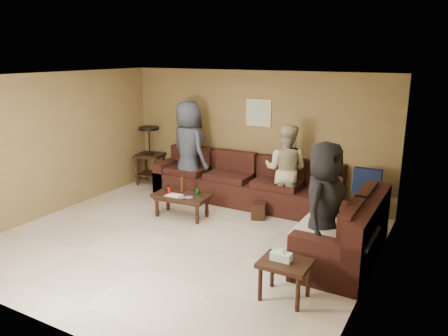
{
  "coord_description": "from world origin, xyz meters",
  "views": [
    {
      "loc": [
        3.61,
        -5.15,
        2.84
      ],
      "look_at": [
        0.25,
        0.85,
        1.0
      ],
      "focal_mm": 35.0,
      "sensor_mm": 36.0,
      "label": 1
    }
  ],
  "objects_px": {
    "sectional_sofa": "(271,201)",
    "end_table_left": "(150,154)",
    "coffee_table": "(181,197)",
    "person_middle": "(286,170)",
    "person_right": "(323,206)",
    "side_table_right": "(284,266)",
    "waste_bin": "(259,211)",
    "person_left": "(189,149)"
  },
  "relations": [
    {
      "from": "side_table_right",
      "to": "person_right",
      "type": "height_order",
      "value": "person_right"
    },
    {
      "from": "coffee_table",
      "to": "waste_bin",
      "type": "height_order",
      "value": "coffee_table"
    },
    {
      "from": "person_left",
      "to": "person_middle",
      "type": "bearing_deg",
      "value": -157.91
    },
    {
      "from": "sectional_sofa",
      "to": "person_right",
      "type": "relative_size",
      "value": 2.67
    },
    {
      "from": "person_right",
      "to": "end_table_left",
      "type": "bearing_deg",
      "value": 71.03
    },
    {
      "from": "sectional_sofa",
      "to": "coffee_table",
      "type": "xyz_separation_m",
      "value": [
        -1.42,
        -0.68,
        0.03
      ]
    },
    {
      "from": "coffee_table",
      "to": "person_middle",
      "type": "bearing_deg",
      "value": 34.67
    },
    {
      "from": "side_table_right",
      "to": "person_right",
      "type": "bearing_deg",
      "value": 81.81
    },
    {
      "from": "sectional_sofa",
      "to": "end_table_left",
      "type": "relative_size",
      "value": 3.68
    },
    {
      "from": "coffee_table",
      "to": "waste_bin",
      "type": "relative_size",
      "value": 3.59
    },
    {
      "from": "side_table_right",
      "to": "sectional_sofa",
      "type": "bearing_deg",
      "value": 116.72
    },
    {
      "from": "side_table_right",
      "to": "person_middle",
      "type": "distance_m",
      "value": 2.9
    },
    {
      "from": "waste_bin",
      "to": "side_table_right",
      "type": "bearing_deg",
      "value": -58.53
    },
    {
      "from": "person_right",
      "to": "sectional_sofa",
      "type": "bearing_deg",
      "value": 49.47
    },
    {
      "from": "coffee_table",
      "to": "person_right",
      "type": "distance_m",
      "value": 2.83
    },
    {
      "from": "person_left",
      "to": "person_middle",
      "type": "height_order",
      "value": "person_left"
    },
    {
      "from": "sectional_sofa",
      "to": "coffee_table",
      "type": "relative_size",
      "value": 4.55
    },
    {
      "from": "side_table_right",
      "to": "person_middle",
      "type": "relative_size",
      "value": 0.38
    },
    {
      "from": "waste_bin",
      "to": "person_left",
      "type": "relative_size",
      "value": 0.15
    },
    {
      "from": "sectional_sofa",
      "to": "side_table_right",
      "type": "height_order",
      "value": "sectional_sofa"
    },
    {
      "from": "waste_bin",
      "to": "person_right",
      "type": "height_order",
      "value": "person_right"
    },
    {
      "from": "end_table_left",
      "to": "side_table_right",
      "type": "relative_size",
      "value": 2.03
    },
    {
      "from": "person_left",
      "to": "side_table_right",
      "type": "bearing_deg",
      "value": 161.89
    },
    {
      "from": "coffee_table",
      "to": "side_table_right",
      "type": "distance_m",
      "value": 3.04
    },
    {
      "from": "side_table_right",
      "to": "person_middle",
      "type": "bearing_deg",
      "value": 111.48
    },
    {
      "from": "sectional_sofa",
      "to": "person_right",
      "type": "height_order",
      "value": "person_right"
    },
    {
      "from": "person_right",
      "to": "side_table_right",
      "type": "bearing_deg",
      "value": 176.69
    },
    {
      "from": "side_table_right",
      "to": "person_middle",
      "type": "xyz_separation_m",
      "value": [
        -1.05,
        2.67,
        0.4
      ]
    },
    {
      "from": "side_table_right",
      "to": "person_middle",
      "type": "height_order",
      "value": "person_middle"
    },
    {
      "from": "coffee_table",
      "to": "person_middle",
      "type": "xyz_separation_m",
      "value": [
        1.52,
        1.05,
        0.46
      ]
    },
    {
      "from": "person_left",
      "to": "person_right",
      "type": "distance_m",
      "value": 3.68
    },
    {
      "from": "sectional_sofa",
      "to": "person_middle",
      "type": "height_order",
      "value": "person_middle"
    },
    {
      "from": "coffee_table",
      "to": "end_table_left",
      "type": "distance_m",
      "value": 2.22
    },
    {
      "from": "end_table_left",
      "to": "person_middle",
      "type": "bearing_deg",
      "value": -4.96
    },
    {
      "from": "waste_bin",
      "to": "person_middle",
      "type": "xyz_separation_m",
      "value": [
        0.29,
        0.48,
        0.67
      ]
    },
    {
      "from": "end_table_left",
      "to": "person_right",
      "type": "height_order",
      "value": "person_right"
    },
    {
      "from": "sectional_sofa",
      "to": "side_table_right",
      "type": "xyz_separation_m",
      "value": [
        1.15,
        -2.29,
        0.09
      ]
    },
    {
      "from": "coffee_table",
      "to": "waste_bin",
      "type": "distance_m",
      "value": 1.38
    },
    {
      "from": "coffee_table",
      "to": "person_middle",
      "type": "distance_m",
      "value": 1.91
    },
    {
      "from": "sectional_sofa",
      "to": "person_right",
      "type": "xyz_separation_m",
      "value": [
        1.3,
        -1.31,
        0.55
      ]
    },
    {
      "from": "sectional_sofa",
      "to": "end_table_left",
      "type": "distance_m",
      "value": 3.25
    },
    {
      "from": "coffee_table",
      "to": "waste_bin",
      "type": "bearing_deg",
      "value": 24.73
    }
  ]
}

